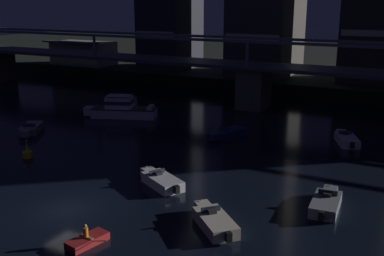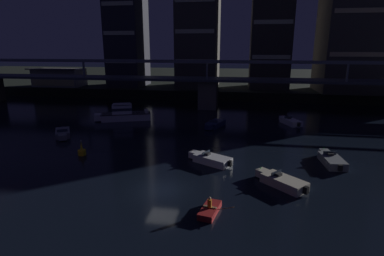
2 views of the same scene
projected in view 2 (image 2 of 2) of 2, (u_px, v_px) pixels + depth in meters
ground_plane at (162, 190)px, 25.87m from camera, size 400.00×400.00×0.00m
far_riverbank at (223, 79)px, 106.58m from camera, size 240.00×80.00×2.20m
river_bridge at (208, 85)px, 59.87m from camera, size 104.43×6.40×9.38m
tower_west_low at (126, 20)px, 74.99m from camera, size 8.28×10.78×32.91m
tower_west_tall at (199, 18)px, 73.04m from camera, size 9.56×13.79×33.43m
tower_central at (272, 6)px, 70.15m from camera, size 9.17×10.05×38.31m
waterfront_pavilion at (59, 77)px, 77.31m from camera, size 12.40×7.40×4.70m
cabin_cruiser_near_left at (124, 114)px, 50.69m from camera, size 9.28×5.37×2.79m
speedboat_near_center at (211, 159)px, 31.89m from camera, size 4.88×3.56×1.16m
speedboat_near_right at (331, 160)px, 31.66m from camera, size 2.10×5.23×1.16m
speedboat_mid_left at (215, 124)px, 46.54m from camera, size 3.01×5.11×1.16m
speedboat_mid_center at (63, 133)px, 41.51m from camera, size 3.69×4.83×1.16m
speedboat_mid_right at (290, 121)px, 48.15m from camera, size 3.21×5.03×1.16m
speedboat_far_right at (282, 181)px, 26.61m from camera, size 4.44×4.33×1.16m
channel_buoy at (82, 151)px, 34.22m from camera, size 0.90×0.90×1.76m
dinghy_with_paddler at (210, 210)px, 22.21m from camera, size 2.58×2.77×1.36m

